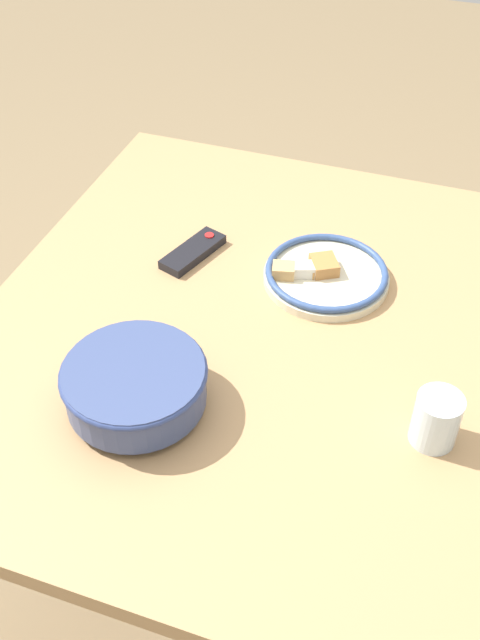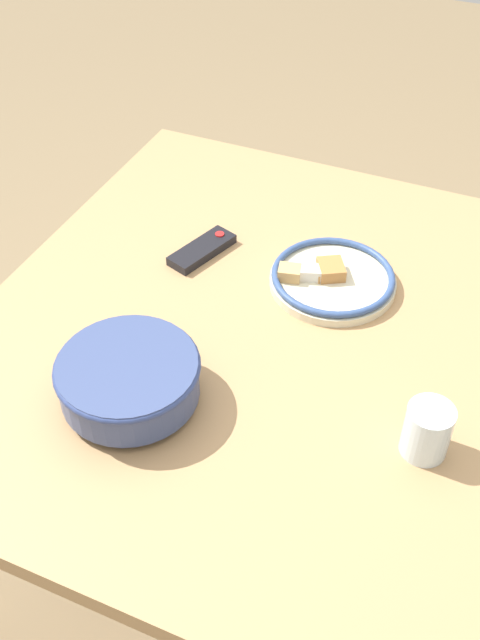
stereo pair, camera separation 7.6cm
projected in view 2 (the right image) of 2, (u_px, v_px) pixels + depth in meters
name	position (u px, v px, depth m)	size (l,w,h in m)	color
ground_plane	(253.00, 530.00, 1.94)	(8.00, 8.00, 0.00)	#7F6B4C
dining_table	(257.00, 352.00, 1.50)	(1.22, 1.06, 0.73)	tan
noodle_bowl	(129.00, 378.00, 1.27)	(0.25, 0.25, 0.09)	#384775
food_plate	(331.00, 278.00, 1.52)	(0.26, 0.26, 0.04)	beige
tv_remote	(202.00, 250.00, 1.60)	(0.17, 0.10, 0.02)	black
drinking_glass	(427.00, 431.00, 1.19)	(0.08, 0.08, 0.10)	silver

